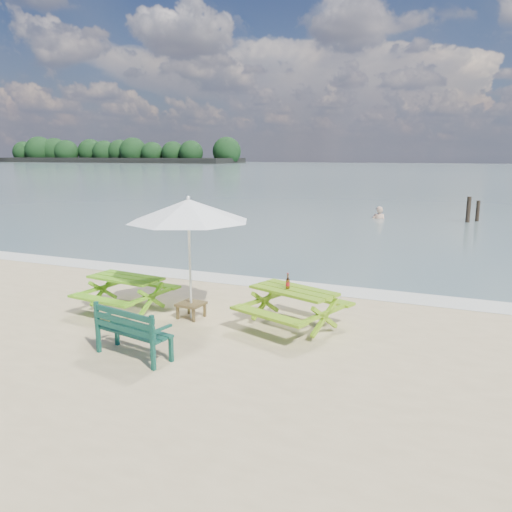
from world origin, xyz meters
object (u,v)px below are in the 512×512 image
at_px(patio_umbrella, 188,210).
at_px(beer_bottle, 288,284).
at_px(park_bench, 134,342).
at_px(side_table, 191,310).
at_px(picnic_table_right, 293,310).
at_px(swimmer, 378,225).
at_px(picnic_table_left, 127,295).

height_order(patio_umbrella, beer_bottle, patio_umbrella).
height_order(park_bench, side_table, park_bench).
height_order(picnic_table_right, swimmer, picnic_table_right).
xyz_separation_m(park_bench, side_table, (-0.12, 1.94, -0.09)).
bearing_deg(beer_bottle, swimmer, 93.36).
bearing_deg(side_table, beer_bottle, 5.76).
relative_size(park_bench, side_table, 2.71).
distance_m(picnic_table_left, picnic_table_right, 3.35).
relative_size(side_table, swimmer, 0.27).
bearing_deg(park_bench, picnic_table_left, 129.45).
bearing_deg(patio_umbrella, swimmer, 86.84).
relative_size(picnic_table_left, side_table, 3.59).
bearing_deg(swimmer, beer_bottle, -86.64).
xyz_separation_m(beer_bottle, swimmer, (-0.95, 16.11, -1.13)).
height_order(side_table, beer_bottle, beer_bottle).
distance_m(park_bench, beer_bottle, 2.79).
bearing_deg(park_bench, swimmer, 87.56).
bearing_deg(side_table, picnic_table_left, -175.26).
bearing_deg(picnic_table_right, beer_bottle, -176.98).
bearing_deg(swimmer, patio_umbrella, -93.16).
bearing_deg(picnic_table_right, picnic_table_left, -174.75).
xyz_separation_m(side_table, beer_bottle, (1.85, 0.19, 0.66)).
xyz_separation_m(picnic_table_right, park_bench, (-1.83, -2.13, -0.10)).
bearing_deg(side_table, park_bench, -86.41).
bearing_deg(side_table, swimmer, 86.84).
distance_m(picnic_table_left, beer_bottle, 3.27).
bearing_deg(park_bench, side_table, 93.59).
xyz_separation_m(picnic_table_left, patio_umbrella, (1.38, 0.11, 1.70)).
distance_m(park_bench, patio_umbrella, 2.64).
relative_size(picnic_table_left, park_bench, 1.33).
bearing_deg(beer_bottle, side_table, -174.24).
height_order(picnic_table_left, side_table, picnic_table_left).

